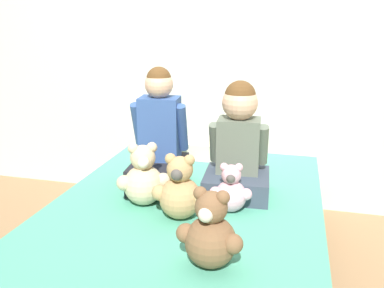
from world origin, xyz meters
The scene contains 10 objects.
ground_plane centered at (0.00, 0.00, 0.00)m, with size 14.00×14.00×0.00m, color #93704C.
wall_behind_bed centered at (0.00, 1.12, 1.25)m, with size 8.00×0.06×2.50m.
bed centered at (0.00, 0.00, 0.22)m, with size 1.37×1.95×0.44m.
child_on_left centered at (-0.21, 0.24, 0.70)m, with size 0.32×0.40×0.66m.
child_on_right centered at (0.23, 0.24, 0.71)m, with size 0.36×0.34×0.61m.
teddy_bear_held_by_left_child centered at (-0.20, -0.02, 0.58)m, with size 0.25×0.20×0.32m.
teddy_bear_held_by_right_child centered at (0.23, 0.01, 0.55)m, with size 0.21×0.16×0.25m.
teddy_bear_between_children centered at (0.01, -0.12, 0.58)m, with size 0.26×0.20×0.32m.
teddy_bear_at_foot_of_bed centered at (0.23, -0.48, 0.58)m, with size 0.26×0.20×0.31m.
pillow_at_headboard centered at (0.00, 0.81, 0.50)m, with size 0.59×0.27×0.11m.
Camera 1 is at (0.50, -1.80, 1.34)m, focal length 38.00 mm.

